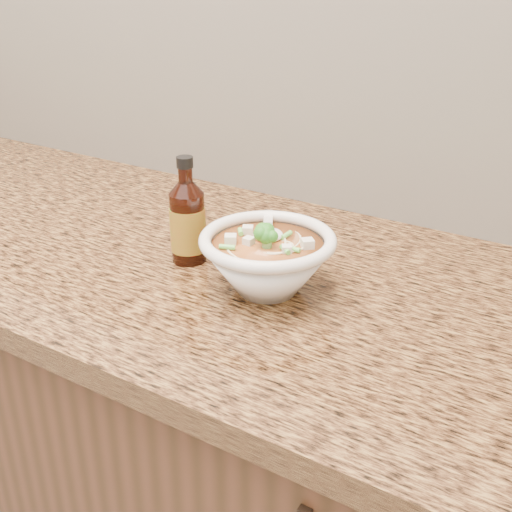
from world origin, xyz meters
The scene contains 4 objects.
cabinet centered at (0.00, 1.68, 0.43)m, with size 4.00×0.65×0.86m, color #311D0E.
counter_slab centered at (0.00, 1.68, 0.88)m, with size 4.00×0.68×0.04m, color olive.
soup_bowl centered at (0.29, 1.62, 0.95)m, with size 0.20×0.22×0.11m.
hot_sauce_bottle centered at (0.12, 1.64, 0.97)m, with size 0.06×0.06×0.18m.
Camera 1 is at (0.72, 0.89, 1.36)m, focal length 45.00 mm.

